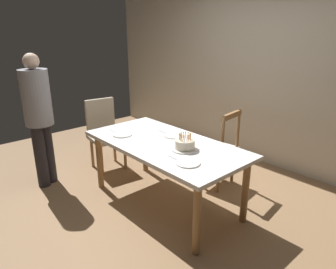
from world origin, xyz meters
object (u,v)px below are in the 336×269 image
Objects in this scene: dining_table at (165,150)px; plate_near_guest at (188,163)px; chair_upholstered at (104,130)px; plate_near_celebrant at (122,135)px; plate_far_side at (173,135)px; birthday_cake at (185,145)px; chair_spindle_back at (217,149)px; person_celebrant at (39,114)px.

plate_near_guest is at bearing -20.55° from dining_table.
plate_near_guest reaches higher than dining_table.
plate_near_celebrant is at bearing -16.06° from chair_upholstered.
plate_far_side is (-0.09, 0.20, 0.09)m from dining_table.
birthday_cake is 1.27× the size of plate_near_guest.
birthday_cake is 0.29× the size of chair_spindle_back.
dining_table is at bearing -1.17° from chair_upholstered.
person_celebrant is (-1.87, -0.60, 0.18)m from plate_near_guest.
chair_spindle_back is (0.18, 0.57, -0.27)m from plate_far_side.
chair_upholstered is (-1.28, 0.03, -0.11)m from dining_table.
person_celebrant is (-0.04, -0.83, 0.38)m from chair_upholstered.
plate_near_guest is at bearing -40.26° from birthday_cake.
plate_near_celebrant is 0.23× the size of chair_spindle_back.
chair_spindle_back is at bearing 104.45° from birthday_cake.
chair_upholstered reaches higher than birthday_cake.
chair_spindle_back reaches higher than dining_table.
chair_spindle_back is (0.09, 0.77, -0.18)m from dining_table.
plate_far_side is (-0.37, 0.19, -0.04)m from birthday_cake.
chair_upholstered reaches higher than plate_far_side.
plate_near_celebrant is at bearing -164.27° from birthday_cake.
dining_table is 6.40× the size of birthday_cake.
plate_far_side is 1.22m from chair_upholstered.
plate_far_side is 1.60m from person_celebrant.
dining_table is 0.80m from chair_spindle_back.
chair_upholstered is (-1.56, 0.01, -0.24)m from birthday_cake.
chair_spindle_back is (-0.45, 0.97, -0.27)m from plate_near_guest.
birthday_cake is 0.84m from chair_spindle_back.
plate_near_celebrant is at bearing 35.59° from person_celebrant.
birthday_cake is at bearing 15.73° from plate_near_celebrant.
plate_far_side and plate_near_guest have the same top height.
chair_spindle_back is at bearing 114.90° from plate_near_guest.
chair_upholstered is 0.59× the size of person_celebrant.
dining_table is 8.14× the size of plate_far_side.
plate_far_side is at bearing 8.34° from chair_upholstered.
plate_near_celebrant is (-0.77, -0.22, -0.04)m from birthday_cake.
plate_far_side reaches higher than dining_table.
chair_upholstered is at bearing 163.94° from plate_near_celebrant.
person_celebrant reaches higher than chair_upholstered.
birthday_cake reaches higher than dining_table.
plate_near_guest is at bearing -32.72° from plate_far_side.
dining_table is at bearing -66.03° from plate_far_side.
plate_near_guest is (1.03, 0.00, 0.00)m from plate_near_celebrant.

